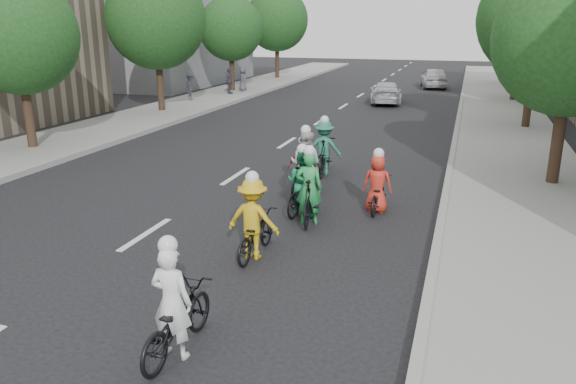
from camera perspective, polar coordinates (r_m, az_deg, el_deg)
The scene contains 27 objects.
ground at distance 12.53m, azimuth -14.28°, elevation -4.19°, with size 120.00×120.00×0.00m, color black.
sidewalk_left at distance 24.89m, azimuth -18.04°, elevation 6.10°, with size 4.00×80.00×0.15m, color gray.
curb_left at distance 23.81m, azimuth -14.19°, elevation 5.99°, with size 0.18×80.00×0.18m, color #999993.
sidewalk_right at distance 20.38m, azimuth 21.88°, elevation 3.45°, with size 4.00×80.00×0.15m, color gray.
curb_right at distance 20.31m, azimuth 16.41°, elevation 3.99°, with size 0.18×80.00×0.18m, color #999993.
bldg_sw at distance 43.97m, azimuth -13.42°, elevation 15.98°, with size 10.00×14.00×8.00m, color slate.
tree_l_2 at distance 21.53m, azimuth -25.74°, elevation 14.17°, with size 4.00×4.00×5.97m.
tree_l_3 at distance 28.81m, azimuth -13.27°, elevation 16.75°, with size 4.80×4.80×6.93m.
tree_l_4 at distance 36.85m, azimuth -5.83°, elevation 16.18°, with size 4.00×4.00×5.97m.
tree_l_5 at distance 45.26m, azimuth -1.13°, elevation 17.09°, with size 4.80×4.80×6.93m.
tree_r_0 at distance 16.63m, azimuth 26.90°, elevation 13.67°, with size 4.00×4.00×5.97m.
tree_r_1 at distance 25.56m, azimuth 24.11°, elevation 15.80°, with size 4.80×4.80×6.93m.
tree_r_2 at distance 34.53m, azimuth 22.53°, elevation 14.99°, with size 4.00×4.00×5.97m.
tree_r_3 at distance 43.51m, azimuth 21.78°, elevation 15.95°, with size 4.80×4.80×6.93m.
cyclist_0 at distance 7.97m, azimuth -11.38°, elevation -12.19°, with size 0.68×1.82×1.76m.
cyclist_1 at distance 13.23m, azimuth 1.50°, elevation 0.42°, with size 0.85×1.70×1.72m.
cyclist_2 at distance 10.83m, azimuth -3.47°, elevation -3.45°, with size 1.04×1.70×1.74m.
cyclist_3 at distance 14.85m, azimuth 1.61°, elevation 2.06°, with size 0.87×1.75×1.58m.
cyclist_4 at distance 13.63m, azimuth 9.07°, elevation 0.25°, with size 0.70×1.56×1.57m.
cyclist_5 at distance 12.68m, azimuth 2.21°, elevation -0.36°, with size 0.75×1.83×1.81m.
cyclist_6 at distance 14.63m, azimuth 1.84°, elevation 2.15°, with size 0.92×2.01×1.89m.
cyclist_7 at distance 16.76m, azimuth 3.72°, elevation 4.11°, with size 1.11×1.87×1.78m.
follow_car_lead at distance 32.33m, azimuth 9.93°, elevation 9.93°, with size 1.66×4.07×1.18m, color silver.
follow_car_trail at distance 40.69m, azimuth 14.62°, elevation 11.18°, with size 1.63×4.06×1.38m, color silver.
spectator_0 at distance 32.37m, azimuth -9.86°, elevation 10.54°, with size 1.01×0.58×1.56m, color #545462.
spectator_1 at distance 34.98m, azimuth -5.99°, elevation 11.15°, with size 0.91×0.38×1.55m, color #464752.
spectator_2 at distance 36.37m, azimuth -4.60°, elevation 11.37°, with size 0.73×0.48×1.50m, color #4F4D5A.
Camera 1 is at (6.38, -9.84, 4.41)m, focal length 35.00 mm.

